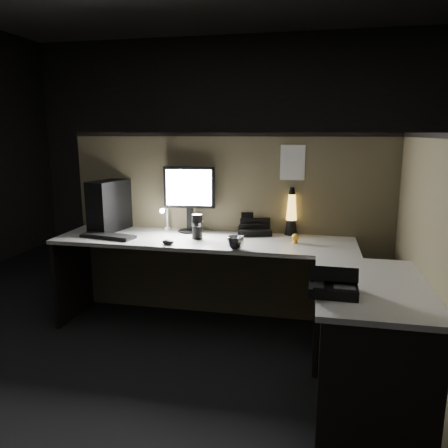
% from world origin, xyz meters
% --- Properties ---
extents(floor, '(6.00, 6.00, 0.00)m').
position_xyz_m(floor, '(0.00, 0.00, 0.00)').
color(floor, black).
rests_on(floor, ground).
extents(room_shell, '(6.00, 6.00, 6.00)m').
position_xyz_m(room_shell, '(0.00, 0.00, 1.62)').
color(room_shell, silver).
rests_on(room_shell, ground).
extents(partition_back, '(2.66, 0.06, 1.50)m').
position_xyz_m(partition_back, '(0.00, 0.93, 0.75)').
color(partition_back, brown).
rests_on(partition_back, ground).
extents(partition_right, '(0.06, 1.66, 1.50)m').
position_xyz_m(partition_right, '(1.33, 0.10, 0.75)').
color(partition_right, brown).
rests_on(partition_right, ground).
extents(desk, '(2.60, 1.60, 0.73)m').
position_xyz_m(desk, '(0.18, 0.25, 0.58)').
color(desk, '#A7A49D').
rests_on(desk, ground).
extents(pc_tower, '(0.26, 0.43, 0.42)m').
position_xyz_m(pc_tower, '(-0.98, 0.75, 0.94)').
color(pc_tower, black).
rests_on(pc_tower, desk).
extents(monitor, '(0.42, 0.18, 0.53)m').
position_xyz_m(monitor, '(-0.32, 0.82, 1.05)').
color(monitor, black).
rests_on(monitor, desk).
extents(keyboard, '(0.45, 0.22, 0.02)m').
position_xyz_m(keyboard, '(-0.88, 0.48, 0.74)').
color(keyboard, black).
rests_on(keyboard, desk).
extents(mouse, '(0.10, 0.08, 0.04)m').
position_xyz_m(mouse, '(-0.36, 0.38, 0.75)').
color(mouse, black).
rests_on(mouse, desk).
extents(clip_lamp, '(0.04, 0.16, 0.20)m').
position_xyz_m(clip_lamp, '(-0.52, 0.77, 0.85)').
color(clip_lamp, silver).
rests_on(clip_lamp, desk).
extents(organizer, '(0.30, 0.28, 0.18)m').
position_xyz_m(organizer, '(0.21, 0.85, 0.77)').
color(organizer, black).
rests_on(organizer, desk).
extents(lava_lamp, '(0.10, 0.10, 0.38)m').
position_xyz_m(lava_lamp, '(0.50, 0.88, 0.89)').
color(lava_lamp, black).
rests_on(lava_lamp, desk).
extents(travel_mug, '(0.08, 0.08, 0.19)m').
position_xyz_m(travel_mug, '(-0.20, 0.59, 0.82)').
color(travel_mug, black).
rests_on(travel_mug, desk).
extents(steel_mug, '(0.12, 0.12, 0.09)m').
position_xyz_m(steel_mug, '(0.15, 0.34, 0.78)').
color(steel_mug, '#BBBBC2').
rests_on(steel_mug, desk).
extents(figurine, '(0.05, 0.05, 0.05)m').
position_xyz_m(figurine, '(0.55, 0.60, 0.78)').
color(figurine, yellow).
rests_on(figurine, desk).
extents(pinned_paper, '(0.19, 0.00, 0.27)m').
position_xyz_m(pinned_paper, '(0.50, 0.90, 1.30)').
color(pinned_paper, white).
rests_on(pinned_paper, partition_back).
extents(desk_phone, '(0.24, 0.26, 0.14)m').
position_xyz_m(desk_phone, '(0.78, -0.38, 0.78)').
color(desk_phone, black).
rests_on(desk_phone, desk).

